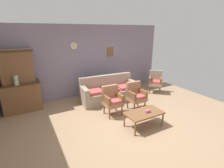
{
  "coord_description": "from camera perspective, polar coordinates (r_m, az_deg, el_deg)",
  "views": [
    {
      "loc": [
        -2.37,
        -3.44,
        2.5
      ],
      "look_at": [
        0.1,
        0.99,
        0.85
      ],
      "focal_mm": 26.7,
      "sensor_mm": 36.0,
      "label": 1
    }
  ],
  "objects": [
    {
      "name": "floor_vase_by_wall",
      "position": [
        7.95,
        13.4,
        1.45
      ],
      "size": [
        0.25,
        0.25,
        0.59
      ],
      "primitive_type": "cylinder",
      "color": "brown",
      "rests_on": "ground"
    },
    {
      "name": "wall_back_with_decor",
      "position": [
        6.61,
        -7.72,
        7.87
      ],
      "size": [
        6.4,
        0.09,
        2.7
      ],
      "color": "gray",
      "rests_on": "ground"
    },
    {
      "name": "ground_plane",
      "position": [
        4.86,
        4.82,
        -12.96
      ],
      "size": [
        7.68,
        7.68,
        0.0
      ],
      "primitive_type": "plane",
      "color": "#997A5B"
    },
    {
      "name": "book_stack_on_table",
      "position": [
        4.56,
        12.08,
        -9.08
      ],
      "size": [
        0.16,
        0.11,
        0.07
      ],
      "color": "slate",
      "rests_on": "coffee_table"
    },
    {
      "name": "armchair_near_couch_end",
      "position": [
        5.06,
        0.05,
        -5.23
      ],
      "size": [
        0.53,
        0.5,
        0.9
      ],
      "color": "#9E6B4C",
      "rests_on": "ground"
    },
    {
      "name": "wingback_chair_by_fireplace",
      "position": [
        7.11,
        14.6,
        1.1
      ],
      "size": [
        0.71,
        0.71,
        0.9
      ],
      "color": "gray",
      "rests_on": "ground"
    },
    {
      "name": "side_cabinet",
      "position": [
        6.04,
        -28.41,
        -3.92
      ],
      "size": [
        1.16,
        0.55,
        0.93
      ],
      "color": "brown",
      "rests_on": "ground"
    },
    {
      "name": "cabinet_upper_hutch",
      "position": [
        5.86,
        -29.86,
        5.33
      ],
      "size": [
        0.99,
        0.38,
        1.03
      ],
      "color": "brown",
      "rests_on": "side_cabinet"
    },
    {
      "name": "vase_on_cabinet",
      "position": [
        5.7,
        -30.04,
        1.12
      ],
      "size": [
        0.13,
        0.13,
        0.3
      ],
      "primitive_type": "cylinder",
      "color": "#99B188",
      "rests_on": "side_cabinet"
    },
    {
      "name": "armchair_row_middle",
      "position": [
        5.45,
        8.11,
        -3.69
      ],
      "size": [
        0.53,
        0.5,
        0.9
      ],
      "color": "#9E6B4C",
      "rests_on": "ground"
    },
    {
      "name": "coffee_table",
      "position": [
        4.58,
        10.91,
        -9.98
      ],
      "size": [
        1.0,
        0.56,
        0.42
      ],
      "color": "brown",
      "rests_on": "ground"
    },
    {
      "name": "floral_couch",
      "position": [
        6.14,
        -1.08,
        -2.71
      ],
      "size": [
        2.11,
        0.93,
        0.9
      ],
      "color": "gray",
      "rests_on": "ground"
    }
  ]
}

